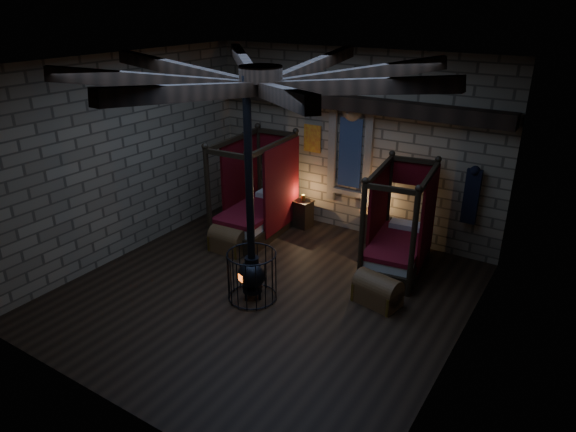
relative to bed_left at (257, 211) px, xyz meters
The scene contains 8 objects.
room 4.13m from the bed_left, 50.07° to the right, with size 7.02×7.02×4.29m.
bed_left is the anchor object (origin of this frame).
bed_right 3.41m from the bed_left, ahead, with size 1.31×2.13×2.10m.
trunk_left 1.15m from the bed_left, 88.47° to the right, with size 0.81×0.52×0.59m.
trunk_right 3.87m from the bed_left, 19.88° to the right, with size 0.90×0.67×0.60m.
nightstand_left 1.18m from the bed_left, 50.80° to the left, with size 0.46×0.45×0.83m.
nightstand_right 2.72m from the bed_left, 21.54° to the left, with size 0.56×0.54×0.81m.
stove 2.88m from the bed_left, 56.08° to the right, with size 0.91×0.91×4.05m.
Camera 1 is at (4.87, -6.84, 5.17)m, focal length 32.00 mm.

